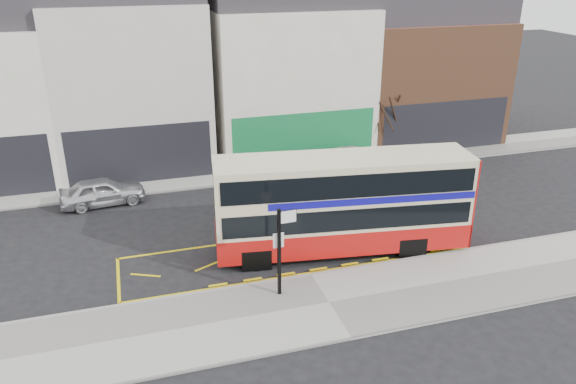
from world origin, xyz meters
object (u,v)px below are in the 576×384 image
object	(u,v)px
car_grey	(284,175)
car_white	(356,161)
street_tree_right	(386,102)
double_decker_bus	(343,203)
car_silver	(103,192)
bus_stop_post	(281,244)

from	to	relation	value
car_grey	car_white	world-z (taller)	car_white
street_tree_right	car_grey	bearing A→B (deg)	-158.20
double_decker_bus	street_tree_right	world-z (taller)	street_tree_right
car_silver	car_white	xyz separation A→B (m)	(13.42, 0.25, 0.09)
car_white	bus_stop_post	bearing A→B (deg)	138.16
double_decker_bus	car_silver	world-z (taller)	double_decker_bus
double_decker_bus	car_silver	size ratio (longest dim) A/B	2.61
car_grey	car_white	distance (m)	4.40
car_grey	car_white	xyz separation A→B (m)	(4.36, 0.62, 0.11)
bus_stop_post	car_silver	size ratio (longest dim) A/B	0.83
bus_stop_post	street_tree_right	world-z (taller)	street_tree_right
bus_stop_post	car_silver	bearing A→B (deg)	118.56
double_decker_bus	car_grey	world-z (taller)	double_decker_bus
bus_stop_post	car_white	size ratio (longest dim) A/B	0.63
car_silver	car_white	size ratio (longest dim) A/B	0.75
double_decker_bus	car_white	size ratio (longest dim) A/B	1.97
car_white	street_tree_right	xyz separation A→B (m)	(2.67, 2.19, 2.60)
bus_stop_post	street_tree_right	xyz separation A→B (m)	(10.01, 12.64, 1.25)
car_grey	street_tree_right	world-z (taller)	street_tree_right
double_decker_bus	bus_stop_post	distance (m)	4.21
street_tree_right	double_decker_bus	bearing A→B (deg)	-123.53
bus_stop_post	car_white	world-z (taller)	bus_stop_post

